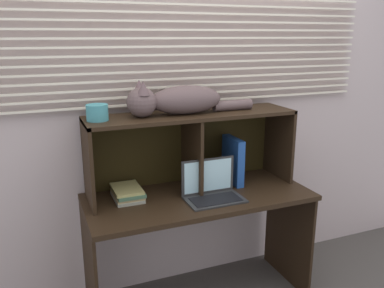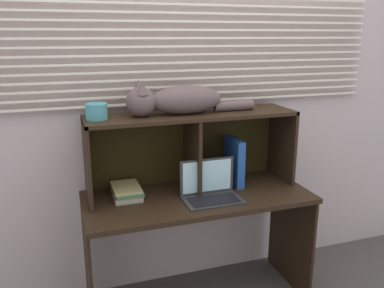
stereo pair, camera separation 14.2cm
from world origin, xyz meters
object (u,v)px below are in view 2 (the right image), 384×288
(binder_upright, at_px, (234,161))
(book_stack, at_px, (127,191))
(small_basket, at_px, (96,112))
(cat, at_px, (176,100))
(laptop, at_px, (211,190))

(binder_upright, xyz_separation_m, book_stack, (-0.70, -0.00, -0.12))
(book_stack, relative_size, small_basket, 1.98)
(small_basket, bearing_deg, book_stack, -0.88)
(cat, distance_m, laptop, 0.57)
(small_basket, bearing_deg, cat, 0.00)
(laptop, distance_m, binder_upright, 0.32)
(laptop, height_order, small_basket, small_basket)
(binder_upright, relative_size, small_basket, 2.52)
(binder_upright, xyz_separation_m, small_basket, (-0.85, 0.00, 0.38))
(cat, height_order, small_basket, cat)
(laptop, bearing_deg, binder_upright, 38.75)
(cat, height_order, laptop, cat)
(laptop, relative_size, small_basket, 2.84)
(cat, relative_size, laptop, 2.34)
(binder_upright, bearing_deg, small_basket, 180.00)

